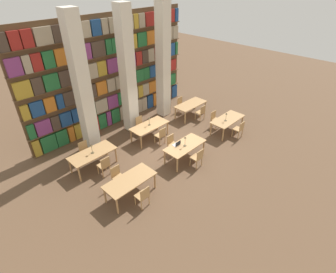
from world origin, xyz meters
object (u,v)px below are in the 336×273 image
Objects in this scene: desk_lamp_2 at (91,147)px; reading_table_3 at (93,154)px; chair_7 at (85,150)px; chair_2 at (198,157)px; desk_lamp_1 at (226,116)px; reading_table_0 at (130,181)px; reading_table_1 at (185,147)px; pillar_center at (127,73)px; reading_table_4 at (150,127)px; chair_9 at (141,124)px; chair_1 at (118,176)px; chair_10 at (201,112)px; reading_table_2 at (228,120)px; reading_table_5 at (191,105)px; pillar_left at (82,87)px; chair_6 at (104,165)px; laptop at (177,144)px; desk_lamp_3 at (149,120)px; chair_11 at (181,104)px; chair_5 at (215,119)px; desk_lamp_0 at (185,140)px; chair_0 at (143,196)px; chair_4 at (239,129)px; pillar_right at (163,62)px; chair_3 at (172,144)px.

reading_table_3 is at bearing 101.32° from desk_lamp_2.
chair_2 is at bearing 128.27° from chair_7.
desk_lamp_1 is 6.57m from reading_table_3.
reading_table_1 is at bearing 0.33° from reading_table_0.
reading_table_4 is (0.02, -1.38, -2.34)m from pillar_center.
chair_9 is (0.05, 0.73, -0.18)m from reading_table_4.
chair_1 is 1.67m from reading_table_3.
reading_table_4 is 2.16× the size of chair_10.
reading_table_2 is 1.00× the size of reading_table_5.
chair_1 is at bearing 154.75° from chair_2.
pillar_left is at bearing 146.08° from reading_table_2.
pillar_left reaches higher than chair_6.
desk_lamp_1 is 6.55m from desk_lamp_2.
reading_table_5 is (6.32, 2.44, 0.00)m from reading_table_0.
desk_lamp_1 is at bearing 174.75° from laptop.
desk_lamp_3 is (0.35, 2.11, 0.25)m from laptop.
chair_2 is at bearing -45.32° from reading_table_3.
reading_table_2 is at bearing 89.09° from chair_11.
chair_5 is at bearing 179.92° from chair_1.
chair_5 is at bearing 142.56° from chair_9.
laptop is at bearing 123.98° from desk_lamp_0.
reading_table_4 is at bearing 88.14° from chair_2.
chair_6 reaches higher than reading_table_2.
laptop is at bearing 175.53° from reading_table_2.
chair_7 reaches higher than reading_table_3.
pillar_left is 18.75× the size of laptop.
desk_lamp_1 reaches higher than chair_9.
chair_1 is at bearing 173.37° from reading_table_2.
desk_lamp_1 reaches higher than desk_lamp_3.
chair_0 is 3.00m from laptop.
chair_1 is at bearing 165.98° from desk_lamp_0.
desk_lamp_1 is at bearing -0.33° from reading_table_0.
chair_9 is at bearing 128.97° from chair_4.
pillar_right is at bearing 99.97° from chair_4.
desk_lamp_0 reaches higher than chair_4.
chair_5 and chair_9 have the same top height.
desk_lamp_0 is 0.53× the size of chair_6.
chair_6 is 6.34m from chair_10.
desk_lamp_0 is 0.53× the size of chair_7.
chair_5 reaches higher than reading_table_4.
chair_4 is (3.46, -1.00, -0.31)m from laptop.
chair_3 is 3.72m from reading_table_5.
chair_3 is at bearing 87.55° from desk_lamp_0.
desk_lamp_1 is at bearing 12.51° from chair_2.
reading_table_3 is at bearing 179.49° from reading_table_4.
pillar_left is 6.81m from desk_lamp_1.
chair_1 is 6.37m from reading_table_2.
desk_lamp_1 reaches higher than chair_1.
pillar_left reaches higher than chair_2.
chair_1 is at bearing 89.26° from chair_7.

